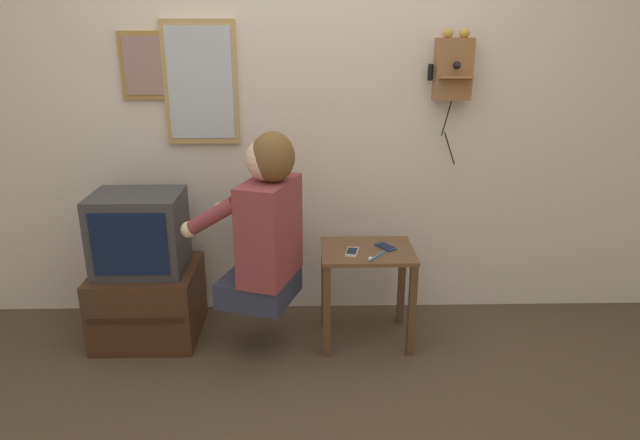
{
  "coord_description": "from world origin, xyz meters",
  "views": [
    {
      "loc": [
        0.04,
        -2.12,
        1.73
      ],
      "look_at": [
        0.11,
        0.76,
        0.75
      ],
      "focal_mm": 32.0,
      "sensor_mm": 36.0,
      "label": 1
    }
  ],
  "objects_px": {
    "cell_phone_held": "(352,252)",
    "framed_picture": "(151,66)",
    "wall_phone_antique": "(453,68)",
    "toothbrush": "(376,256)",
    "person": "(265,224)",
    "television": "(139,232)",
    "wall_mirror": "(201,83)",
    "cell_phone_spare": "(385,247)"
  },
  "relations": [
    {
      "from": "television",
      "to": "toothbrush",
      "type": "relative_size",
      "value": 3.41
    },
    {
      "from": "framed_picture",
      "to": "cell_phone_held",
      "type": "distance_m",
      "value": 1.54
    },
    {
      "from": "television",
      "to": "wall_mirror",
      "type": "xyz_separation_m",
      "value": [
        0.34,
        0.32,
        0.78
      ]
    },
    {
      "from": "wall_mirror",
      "to": "cell_phone_held",
      "type": "xyz_separation_m",
      "value": [
        0.84,
        -0.44,
        -0.86
      ]
    },
    {
      "from": "person",
      "to": "framed_picture",
      "type": "distance_m",
      "value": 1.13
    },
    {
      "from": "wall_phone_antique",
      "to": "framed_picture",
      "type": "xyz_separation_m",
      "value": [
        -1.7,
        0.04,
        0.01
      ]
    },
    {
      "from": "cell_phone_held",
      "to": "toothbrush",
      "type": "bearing_deg",
      "value": -18.81
    },
    {
      "from": "television",
      "to": "wall_mirror",
      "type": "height_order",
      "value": "wall_mirror"
    },
    {
      "from": "television",
      "to": "cell_phone_held",
      "type": "xyz_separation_m",
      "value": [
        1.18,
        -0.12,
        -0.08
      ]
    },
    {
      "from": "person",
      "to": "cell_phone_held",
      "type": "bearing_deg",
      "value": -62.25
    },
    {
      "from": "cell_phone_held",
      "to": "person",
      "type": "bearing_deg",
      "value": -159.09
    },
    {
      "from": "cell_phone_held",
      "to": "toothbrush",
      "type": "xyz_separation_m",
      "value": [
        0.12,
        -0.07,
        0.0
      ]
    },
    {
      "from": "cell_phone_spare",
      "to": "framed_picture",
      "type": "bearing_deg",
      "value": 130.77
    },
    {
      "from": "person",
      "to": "television",
      "type": "height_order",
      "value": "person"
    },
    {
      "from": "television",
      "to": "cell_phone_held",
      "type": "height_order",
      "value": "television"
    },
    {
      "from": "television",
      "to": "framed_picture",
      "type": "distance_m",
      "value": 0.94
    },
    {
      "from": "person",
      "to": "wall_phone_antique",
      "type": "bearing_deg",
      "value": -46.83
    },
    {
      "from": "wall_phone_antique",
      "to": "cell_phone_spare",
      "type": "xyz_separation_m",
      "value": [
        -0.39,
        -0.33,
        -0.95
      ]
    },
    {
      "from": "television",
      "to": "toothbrush",
      "type": "height_order",
      "value": "television"
    },
    {
      "from": "wall_phone_antique",
      "to": "cell_phone_held",
      "type": "bearing_deg",
      "value": -145.54
    },
    {
      "from": "television",
      "to": "cell_phone_spare",
      "type": "bearing_deg",
      "value": -2.01
    },
    {
      "from": "wall_phone_antique",
      "to": "cell_phone_held",
      "type": "xyz_separation_m",
      "value": [
        -0.58,
        -0.4,
        -0.95
      ]
    },
    {
      "from": "person",
      "to": "television",
      "type": "xyz_separation_m",
      "value": [
        -0.72,
        0.19,
        -0.11
      ]
    },
    {
      "from": "wall_phone_antique",
      "to": "toothbrush",
      "type": "height_order",
      "value": "wall_phone_antique"
    },
    {
      "from": "toothbrush",
      "to": "framed_picture",
      "type": "bearing_deg",
      "value": 13.09
    },
    {
      "from": "wall_phone_antique",
      "to": "framed_picture",
      "type": "distance_m",
      "value": 1.7
    },
    {
      "from": "person",
      "to": "framed_picture",
      "type": "height_order",
      "value": "framed_picture"
    },
    {
      "from": "toothbrush",
      "to": "television",
      "type": "bearing_deg",
      "value": 27.28
    },
    {
      "from": "cell_phone_held",
      "to": "framed_picture",
      "type": "bearing_deg",
      "value": 170.43
    },
    {
      "from": "wall_phone_antique",
      "to": "wall_mirror",
      "type": "relative_size",
      "value": 1.11
    },
    {
      "from": "wall_phone_antique",
      "to": "cell_phone_spare",
      "type": "distance_m",
      "value": 1.07
    },
    {
      "from": "television",
      "to": "cell_phone_spare",
      "type": "relative_size",
      "value": 3.57
    },
    {
      "from": "person",
      "to": "toothbrush",
      "type": "xyz_separation_m",
      "value": [
        0.58,
        0.0,
        -0.19
      ]
    },
    {
      "from": "wall_mirror",
      "to": "wall_phone_antique",
      "type": "bearing_deg",
      "value": -1.65
    },
    {
      "from": "wall_phone_antique",
      "to": "person",
      "type": "bearing_deg",
      "value": -155.73
    },
    {
      "from": "framed_picture",
      "to": "wall_mirror",
      "type": "height_order",
      "value": "wall_mirror"
    },
    {
      "from": "cell_phone_held",
      "to": "cell_phone_spare",
      "type": "xyz_separation_m",
      "value": [
        0.19,
        0.07,
        0.0
      ]
    },
    {
      "from": "framed_picture",
      "to": "television",
      "type": "bearing_deg",
      "value": -101.17
    },
    {
      "from": "framed_picture",
      "to": "cell_phone_spare",
      "type": "distance_m",
      "value": 1.66
    },
    {
      "from": "wall_phone_antique",
      "to": "cell_phone_spare",
      "type": "height_order",
      "value": "wall_phone_antique"
    },
    {
      "from": "wall_phone_antique",
      "to": "wall_mirror",
      "type": "xyz_separation_m",
      "value": [
        -1.42,
        0.04,
        -0.08
      ]
    },
    {
      "from": "wall_phone_antique",
      "to": "toothbrush",
      "type": "bearing_deg",
      "value": -134.35
    }
  ]
}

